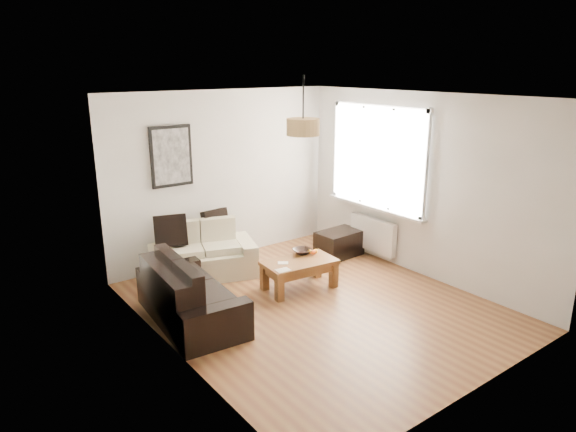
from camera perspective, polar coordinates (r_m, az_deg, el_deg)
floor at (r=6.66m, az=3.15°, el=-9.87°), size 4.50×4.50×0.00m
ceiling at (r=5.99m, az=3.54°, el=13.05°), size 3.80×4.50×0.00m
wall_back at (r=8.00m, az=-7.14°, el=4.38°), size 3.80×0.04×2.60m
wall_front at (r=4.80m, az=20.98°, el=-4.80°), size 3.80×0.04×2.60m
wall_left at (r=5.23m, az=-12.81°, el=-2.37°), size 0.04×4.50×2.60m
wall_right at (r=7.54m, az=14.47°, el=3.24°), size 0.04×4.50×2.60m
window_bay at (r=7.96m, az=9.95°, el=6.40°), size 0.14×1.90×1.60m
radiator at (r=8.23m, az=9.35°, el=-2.02°), size 0.10×0.90×0.52m
poster at (r=7.52m, az=-12.77°, el=6.45°), size 0.62×0.04×0.87m
pendant_shade at (r=6.25m, az=1.68°, el=9.81°), size 0.40×0.40×0.20m
loveseat_cream at (r=7.55m, az=-9.48°, el=-3.80°), size 1.67×1.24×0.74m
sofa_leather at (r=6.28m, az=-10.72°, el=-8.23°), size 0.95×1.73×0.72m
coffee_table at (r=7.07m, az=1.25°, el=-6.47°), size 1.03×0.64×0.40m
ottoman at (r=8.29m, az=5.65°, el=-3.03°), size 0.73×0.49×0.41m
cushion_left at (r=7.45m, az=-12.85°, el=-1.58°), size 0.47×0.26×0.44m
cushion_right at (r=7.76m, az=-7.99°, el=-0.76°), size 0.41×0.17×0.40m
fruit_bowl at (r=7.24m, az=1.61°, el=-3.91°), size 0.30×0.30×0.07m
orange_a at (r=7.19m, az=2.81°, el=-4.02°), size 0.08×0.08×0.06m
orange_b at (r=7.23m, az=3.06°, el=-3.91°), size 0.08×0.08×0.07m
orange_c at (r=7.21m, az=2.42°, el=-3.95°), size 0.08×0.08×0.06m
papers at (r=6.68m, az=-0.57°, el=-5.99°), size 0.19×0.14×0.01m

